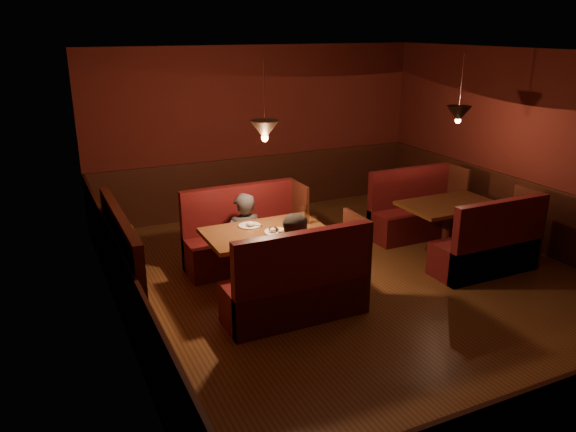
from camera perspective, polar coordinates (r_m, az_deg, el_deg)
name	(u,v)px	position (r m, az deg, el deg)	size (l,w,h in m)	color
room	(346,210)	(6.92, 5.87, 0.60)	(6.02, 7.02, 2.92)	#533416
main_table	(267,244)	(6.99, -2.11, -2.88)	(1.50, 0.91, 1.05)	#522E11
main_bench_far	(244,241)	(7.83, -4.44, -2.55)	(1.65, 0.59, 1.13)	#4A0C11
main_bench_near	(299,291)	(6.39, 1.11, -7.59)	(1.65, 0.59, 1.13)	#4A0C11
second_table	(449,216)	(8.48, 16.00, -0.02)	(1.37, 0.87, 0.77)	#522E11
second_bench_far	(414,215)	(9.16, 12.72, 0.15)	(1.51, 0.57, 1.08)	#4A0C11
second_bench_near	(490,250)	(8.03, 19.80, -3.22)	(1.51, 0.57, 1.08)	#4A0C11
diner_a	(243,222)	(7.42, -4.56, -0.59)	(0.54, 0.36, 1.49)	#2E2E2E
diner_b	(299,249)	(6.47, 1.08, -3.35)	(0.74, 0.58, 1.53)	#3A3631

